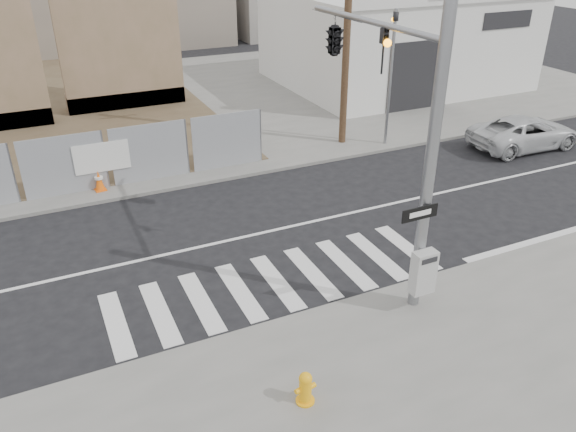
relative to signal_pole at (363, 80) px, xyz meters
name	(u,v)px	position (x,y,z in m)	size (l,w,h in m)	color
ground	(242,238)	(-2.49, 2.05, -4.78)	(100.00, 100.00, 0.00)	black
sidewalk_far	(140,108)	(-2.49, 16.05, -4.72)	(50.00, 20.00, 0.12)	slate
signal_pole	(363,80)	(0.00, 0.00, 0.00)	(0.96, 5.87, 7.00)	gray
far_signal_pole	(392,60)	(5.51, 6.65, -1.30)	(0.16, 0.20, 5.60)	gray
concrete_wall_right	(119,39)	(-2.99, 16.13, -1.40)	(5.50, 1.30, 8.00)	#796549
auto_shop	(394,37)	(11.50, 15.01, -2.25)	(12.00, 10.20, 5.95)	silver
utility_pole_right	(348,11)	(4.01, 7.55, 0.42)	(1.60, 0.28, 10.00)	#513926
fire_hydrant	(305,388)	(-3.69, -4.44, -4.32)	(0.43, 0.43, 0.68)	#FFAE0E
suv	(525,132)	(10.46, 4.13, -4.14)	(2.13, 4.62, 1.28)	silver
traffic_cone_c	(83,178)	(-6.18, 7.28, -4.30)	(0.42, 0.42, 0.73)	orange
traffic_cone_d	(99,181)	(-5.71, 6.87, -4.32)	(0.40, 0.40, 0.70)	#FF630D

